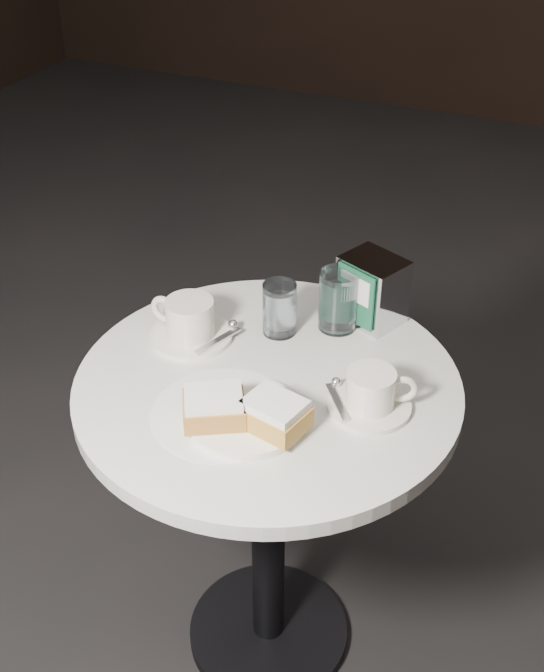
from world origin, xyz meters
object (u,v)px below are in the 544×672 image
Objects in this scene: beignet_plate at (245,413)px; water_glass_left at (279,309)px; napkin_dispenser at (372,290)px; water_glass_right at (338,301)px; cafe_table at (268,461)px; coffee_cup_right at (371,393)px; coffee_cup_left at (190,322)px.

water_glass_left is (-0.06, 0.28, 0.03)m from beignet_plate.
napkin_dispenser is (0.15, 0.11, 0.02)m from water_glass_left.
water_glass_right reaches higher than water_glass_left.
cafe_table is 0.30m from water_glass_left.
water_glass_right reaches higher than beignet_plate.
cafe_table is at bearing 157.77° from coffee_cup_right.
coffee_cup_left is at bearing -149.64° from water_glass_left.
coffee_cup_left is 0.36m from napkin_dispenser.
napkin_dispenser is (0.30, 0.20, 0.03)m from coffee_cup_left.
coffee_cup_left is at bearing -122.51° from napkin_dispenser.
coffee_cup_left is at bearing 148.27° from coffee_cup_right.
coffee_cup_left is at bearing 161.39° from cafe_table.
beignet_plate is at bearing -37.79° from coffee_cup_left.
coffee_cup_left is 0.93× the size of coffee_cup_right.
coffee_cup_right is 0.28m from water_glass_left.
napkin_dispenser reaches higher than water_glass_left.
napkin_dispenser is at bearing 44.89° from water_glass_right.
cafe_table is 5.20× the size of napkin_dispenser.
coffee_cup_left is (-0.21, 0.19, 0.01)m from beignet_plate.
beignet_plate is at bearing -166.70° from coffee_cup_right.
water_glass_right is (-0.14, 0.21, 0.03)m from coffee_cup_right.
coffee_cup_left is (-0.19, 0.06, 0.23)m from cafe_table.
water_glass_left is at bearing 35.51° from coffee_cup_left.
coffee_cup_left is 0.17m from water_glass_left.
water_glass_right is (0.10, 0.06, 0.01)m from water_glass_left.
napkin_dispenser is at bearing 85.95° from coffee_cup_right.
beignet_plate is 1.27× the size of coffee_cup_right.
water_glass_right is (0.04, 0.34, 0.03)m from beignet_plate.
water_glass_left is 0.87× the size of water_glass_right.
water_glass_right reaches higher than cafe_table.
napkin_dispenser reaches higher than water_glass_right.
water_glass_right is (0.06, 0.21, 0.26)m from cafe_table.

